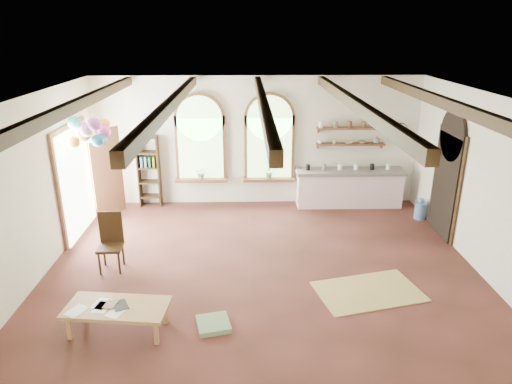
{
  "coord_description": "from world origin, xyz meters",
  "views": [
    {
      "loc": [
        -0.29,
        -7.56,
        4.28
      ],
      "look_at": [
        -0.1,
        0.6,
        1.32
      ],
      "focal_mm": 32.0,
      "sensor_mm": 36.0,
      "label": 1
    }
  ],
  "objects_px": {
    "kitchen_counter": "(349,187)",
    "coffee_table": "(117,309)",
    "side_chair": "(111,254)",
    "balloon_cluster": "(90,131)"
  },
  "relations": [
    {
      "from": "kitchen_counter",
      "to": "coffee_table",
      "type": "height_order",
      "value": "kitchen_counter"
    },
    {
      "from": "kitchen_counter",
      "to": "side_chair",
      "type": "xyz_separation_m",
      "value": [
        -5.1,
        -3.13,
        -0.16
      ]
    },
    {
      "from": "coffee_table",
      "to": "balloon_cluster",
      "type": "xyz_separation_m",
      "value": [
        -1.18,
        3.2,
        1.96
      ]
    },
    {
      "from": "balloon_cluster",
      "to": "side_chair",
      "type": "bearing_deg",
      "value": -66.63
    },
    {
      "from": "kitchen_counter",
      "to": "balloon_cluster",
      "type": "xyz_separation_m",
      "value": [
        -5.68,
        -1.8,
        1.86
      ]
    },
    {
      "from": "kitchen_counter",
      "to": "coffee_table",
      "type": "bearing_deg",
      "value": -131.99
    },
    {
      "from": "side_chair",
      "to": "balloon_cluster",
      "type": "relative_size",
      "value": 0.95
    },
    {
      "from": "kitchen_counter",
      "to": "coffee_table",
      "type": "distance_m",
      "value": 6.73
    },
    {
      "from": "kitchen_counter",
      "to": "balloon_cluster",
      "type": "height_order",
      "value": "balloon_cluster"
    },
    {
      "from": "coffee_table",
      "to": "kitchen_counter",
      "type": "bearing_deg",
      "value": 48.01
    }
  ]
}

